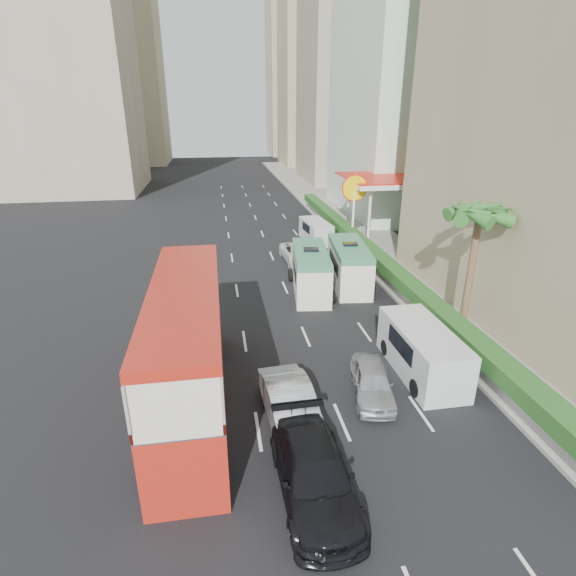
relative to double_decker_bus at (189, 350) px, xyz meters
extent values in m
plane|color=black|center=(6.00, 0.00, -2.53)|extent=(200.00, 200.00, 0.00)
cube|color=#B22215|center=(0.00, 0.00, 0.00)|extent=(2.50, 11.00, 5.06)
imported|color=#B4B6BB|center=(3.66, -1.84, -2.53)|extent=(2.08, 4.97, 1.60)
imported|color=#B4B6BB|center=(7.26, -0.55, -2.53)|extent=(2.25, 4.12, 1.33)
imported|color=black|center=(3.82, -5.15, -2.53)|extent=(2.30, 5.44, 1.57)
imported|color=silver|center=(7.50, 17.16, -2.53)|extent=(2.58, 5.04, 1.36)
cube|color=silver|center=(7.13, 11.11, -1.15)|extent=(2.85, 6.44, 2.76)
cube|color=silver|center=(9.91, 11.86, -1.14)|extent=(2.81, 6.45, 2.77)
cube|color=silver|center=(10.03, 0.82, -1.46)|extent=(2.18, 5.37, 2.14)
cube|color=silver|center=(10.07, 22.74, -1.61)|extent=(2.25, 4.73, 1.83)
cube|color=#99968C|center=(15.00, 25.00, -2.44)|extent=(6.00, 120.00, 0.18)
cube|color=silver|center=(12.20, 14.00, -1.85)|extent=(0.30, 44.00, 1.00)
cube|color=#2D6626|center=(12.20, 14.00, -1.00)|extent=(1.10, 44.00, 0.70)
cylinder|color=brown|center=(13.80, 4.00, 0.85)|extent=(0.36, 0.36, 6.40)
cube|color=silver|center=(16.00, 23.00, 0.22)|extent=(6.50, 8.00, 5.50)
cube|color=tan|center=(24.00, 58.00, 22.47)|extent=(16.00, 16.00, 50.00)
cube|color=tan|center=(23.00, 82.00, 19.47)|extent=(14.00, 14.00, 44.00)
cube|color=tan|center=(23.00, 104.00, 17.47)|extent=(14.00, 14.00, 40.00)
cube|color=tan|center=(-16.00, 90.00, 20.47)|extent=(16.00, 16.00, 46.00)
camera|label=1|loc=(1.33, -15.47, 8.57)|focal=28.00mm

